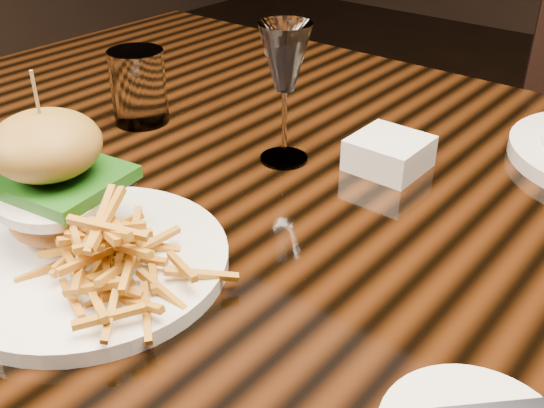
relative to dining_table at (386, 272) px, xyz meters
The scene contains 5 objects.
dining_table is the anchor object (origin of this frame).
burger_plate 0.33m from the dining_table, 123.29° to the right, with size 0.26×0.26×0.18m.
ramekin 0.14m from the dining_table, 123.01° to the left, with size 0.08×0.08×0.04m, color white.
wine_glass 0.26m from the dining_table, behind, with size 0.06×0.06×0.17m.
water_tumbler 0.41m from the dining_table, behind, with size 0.07×0.07×0.10m, color white.
Camera 1 is at (0.26, -0.52, 1.10)m, focal length 42.00 mm.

